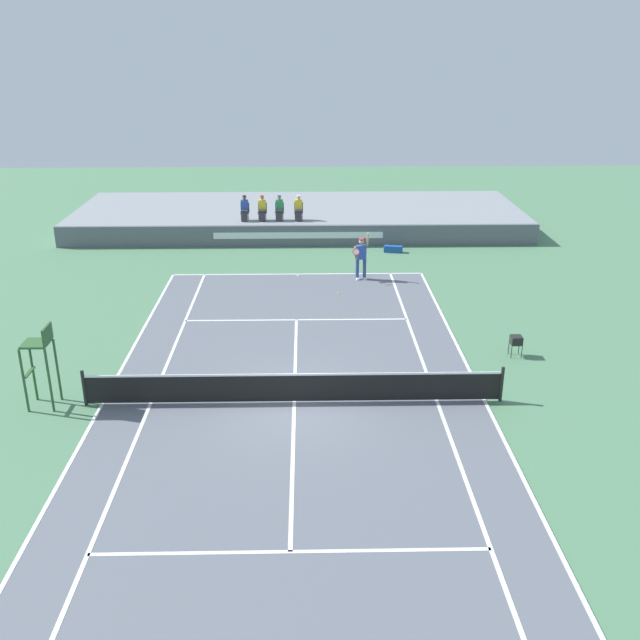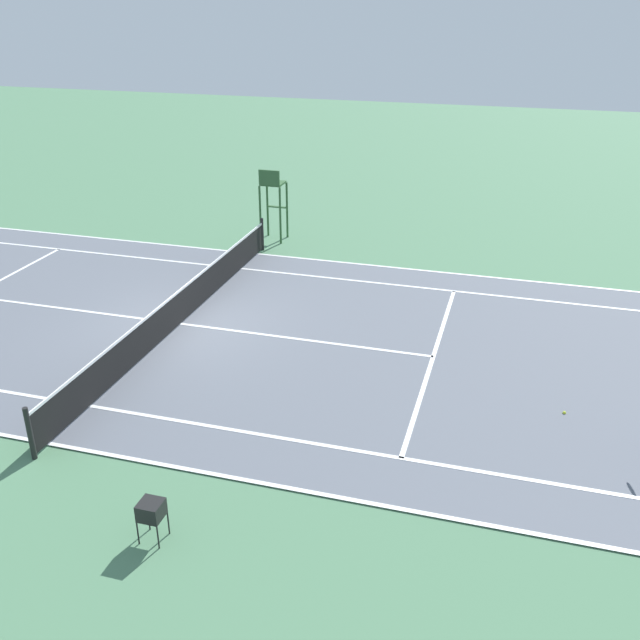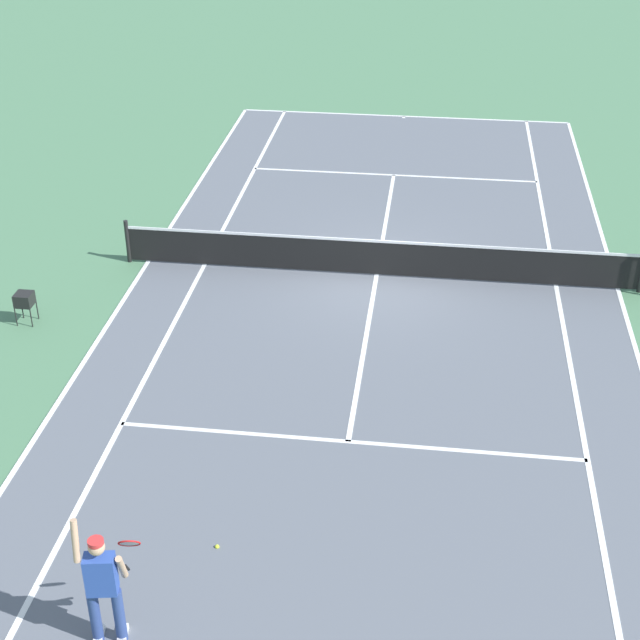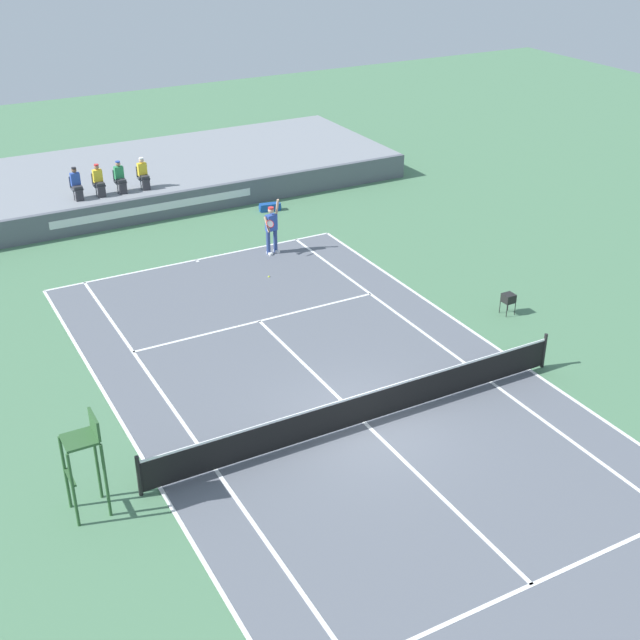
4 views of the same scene
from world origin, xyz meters
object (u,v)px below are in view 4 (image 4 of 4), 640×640
object	(u,v)px
spectator_seated_2	(120,177)
tennis_player	(272,228)
umpire_chair	(85,453)
spectator_seated_0	(76,184)
spectator_seated_1	(99,181)
ball_hopper	(509,298)
spectator_seated_3	(143,174)
equipment_bag	(270,207)
tennis_ball	(269,277)

from	to	relation	value
spectator_seated_2	tennis_player	distance (m)	7.47
spectator_seated_2	umpire_chair	size ratio (longest dim) A/B	0.52
tennis_player	spectator_seated_0	bearing A→B (deg)	130.17
spectator_seated_1	tennis_player	bearing A→B (deg)	-54.78
spectator_seated_1	ball_hopper	world-z (taller)	spectator_seated_1
spectator_seated_3	umpire_chair	distance (m)	18.97
spectator_seated_2	ball_hopper	bearing A→B (deg)	-60.61
tennis_player	equipment_bag	distance (m)	4.65
spectator_seated_1	tennis_player	distance (m)	7.94
spectator_seated_1	ball_hopper	size ratio (longest dim) A/B	1.81
spectator_seated_1	equipment_bag	bearing A→B (deg)	-19.62
spectator_seated_0	spectator_seated_3	distance (m)	2.74
spectator_seated_1	spectator_seated_3	distance (m)	1.85
spectator_seated_0	umpire_chair	world-z (taller)	umpire_chair
spectator_seated_3	ball_hopper	xyz separation A→B (m)	(7.20, -14.52, -1.10)
tennis_ball	ball_hopper	bearing A→B (deg)	-48.15
tennis_player	equipment_bag	size ratio (longest dim) A/B	2.21
spectator_seated_2	umpire_chair	xyz separation A→B (m)	(-6.07, -17.62, -0.11)
tennis_player	ball_hopper	world-z (taller)	tennis_player
spectator_seated_0	ball_hopper	distance (m)	17.63
spectator_seated_1	spectator_seated_0	bearing A→B (deg)	180.00
spectator_seated_3	umpire_chair	bearing A→B (deg)	-111.79
spectator_seated_0	spectator_seated_2	distance (m)	1.77
spectator_seated_0	tennis_player	world-z (taller)	spectator_seated_0
spectator_seated_3	equipment_bag	xyz separation A→B (m)	(4.61, -2.30, -1.51)
spectator_seated_1	spectator_seated_2	bearing A→B (deg)	0.00
umpire_chair	equipment_bag	world-z (taller)	umpire_chair
spectator_seated_3	umpire_chair	size ratio (longest dim) A/B	0.52
spectator_seated_1	umpire_chair	world-z (taller)	umpire_chair
equipment_bag	spectator_seated_3	bearing A→B (deg)	153.47
spectator_seated_1	equipment_bag	world-z (taller)	spectator_seated_1
tennis_ball	spectator_seated_0	bearing A→B (deg)	117.88
spectator_seated_1	tennis_ball	world-z (taller)	spectator_seated_1
spectator_seated_0	umpire_chair	xyz separation A→B (m)	(-4.30, -17.62, -0.11)
spectator_seated_0	spectator_seated_3	world-z (taller)	same
tennis_player	equipment_bag	world-z (taller)	tennis_player
tennis_player	tennis_ball	world-z (taller)	tennis_player
tennis_player	tennis_ball	distance (m)	2.36
tennis_player	tennis_ball	bearing A→B (deg)	-118.70
spectator_seated_1	spectator_seated_2	xyz separation A→B (m)	(0.87, 0.00, 0.00)
spectator_seated_1	ball_hopper	distance (m)	17.15
spectator_seated_0	spectator_seated_3	size ratio (longest dim) A/B	1.00
tennis_ball	equipment_bag	size ratio (longest dim) A/B	0.07
spectator_seated_2	tennis_ball	bearing A→B (deg)	-72.38
tennis_ball	spectator_seated_1	bearing A→B (deg)	112.89
spectator_seated_1	umpire_chair	xyz separation A→B (m)	(-5.20, -17.62, -0.11)
spectator_seated_0	spectator_seated_2	size ratio (longest dim) A/B	1.00
tennis_ball	ball_hopper	size ratio (longest dim) A/B	0.10
spectator_seated_3	spectator_seated_2	bearing A→B (deg)	180.00
spectator_seated_1	equipment_bag	xyz separation A→B (m)	(6.46, -2.30, -1.51)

